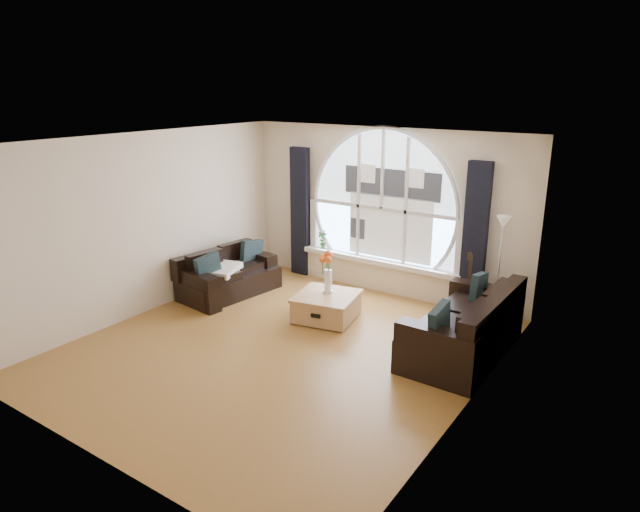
{
  "coord_description": "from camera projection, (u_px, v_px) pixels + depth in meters",
  "views": [
    {
      "loc": [
        4.18,
        -5.26,
        3.35
      ],
      "look_at": [
        0.0,
        0.9,
        1.05
      ],
      "focal_mm": 31.39,
      "sensor_mm": 36.0,
      "label": 1
    }
  ],
  "objects": [
    {
      "name": "ground",
      "position": [
        282.0,
        348.0,
        7.39
      ],
      "size": [
        5.0,
        5.5,
        0.01
      ],
      "primitive_type": "cube",
      "color": "brown",
      "rests_on": "ground"
    },
    {
      "name": "ceiling",
      "position": [
        277.0,
        141.0,
        6.59
      ],
      "size": [
        5.0,
        5.5,
        0.01
      ],
      "primitive_type": "cube",
      "color": "silver",
      "rests_on": "ground"
    },
    {
      "name": "wall_back",
      "position": [
        383.0,
        211.0,
        9.17
      ],
      "size": [
        5.0,
        0.01,
        2.7
      ],
      "primitive_type": "cube",
      "color": "beige",
      "rests_on": "ground"
    },
    {
      "name": "wall_front",
      "position": [
        83.0,
        326.0,
        4.82
      ],
      "size": [
        5.0,
        0.01,
        2.7
      ],
      "primitive_type": "cube",
      "color": "beige",
      "rests_on": "ground"
    },
    {
      "name": "wall_left",
      "position": [
        148.0,
        224.0,
        8.33
      ],
      "size": [
        0.01,
        5.5,
        2.7
      ],
      "primitive_type": "cube",
      "color": "beige",
      "rests_on": "ground"
    },
    {
      "name": "wall_right",
      "position": [
        475.0,
        290.0,
        5.65
      ],
      "size": [
        0.01,
        5.5,
        2.7
      ],
      "primitive_type": "cube",
      "color": "beige",
      "rests_on": "ground"
    },
    {
      "name": "attic_slope",
      "position": [
        453.0,
        190.0,
        5.52
      ],
      "size": [
        0.92,
        5.5,
        0.72
      ],
      "primitive_type": "cube",
      "color": "silver",
      "rests_on": "ground"
    },
    {
      "name": "arched_window",
      "position": [
        383.0,
        195.0,
        9.06
      ],
      "size": [
        2.6,
        0.06,
        2.15
      ],
      "primitive_type": "cube",
      "color": "silver",
      "rests_on": "wall_back"
    },
    {
      "name": "window_sill",
      "position": [
        379.0,
        261.0,
        9.34
      ],
      "size": [
        2.9,
        0.22,
        0.08
      ],
      "primitive_type": "cube",
      "color": "white",
      "rests_on": "wall_back"
    },
    {
      "name": "window_frame",
      "position": [
        382.0,
        195.0,
        9.04
      ],
      "size": [
        2.76,
        0.08,
        2.15
      ],
      "primitive_type": "cube",
      "color": "white",
      "rests_on": "wall_back"
    },
    {
      "name": "neighbor_house",
      "position": [
        390.0,
        204.0,
        9.01
      ],
      "size": [
        1.7,
        0.02,
        1.5
      ],
      "primitive_type": "cube",
      "color": "silver",
      "rests_on": "wall_back"
    },
    {
      "name": "curtain_left",
      "position": [
        300.0,
        212.0,
        9.99
      ],
      "size": [
        0.35,
        0.12,
        2.3
      ],
      "primitive_type": "cube",
      "color": "black",
      "rests_on": "ground"
    },
    {
      "name": "curtain_right",
      "position": [
        475.0,
        239.0,
        8.27
      ],
      "size": [
        0.35,
        0.12,
        2.3
      ],
      "primitive_type": "cube",
      "color": "black",
      "rests_on": "ground"
    },
    {
      "name": "sofa_left",
      "position": [
        229.0,
        271.0,
        9.19
      ],
      "size": [
        1.02,
        1.72,
        0.72
      ],
      "primitive_type": "cube",
      "rotation": [
        0.0,
        0.0,
        -0.13
      ],
      "color": "black",
      "rests_on": "ground"
    },
    {
      "name": "sofa_right",
      "position": [
        463.0,
        325.0,
        7.13
      ],
      "size": [
        1.02,
        1.98,
        0.87
      ],
      "primitive_type": "cube",
      "rotation": [
        0.0,
        0.0,
        -0.02
      ],
      "color": "black",
      "rests_on": "ground"
    },
    {
      "name": "coffee_chest",
      "position": [
        327.0,
        305.0,
        8.27
      ],
      "size": [
        1.01,
        1.01,
        0.42
      ],
      "primitive_type": "cube",
      "rotation": [
        0.0,
        0.0,
        0.2
      ],
      "color": "#AA7F50",
      "rests_on": "ground"
    },
    {
      "name": "throw_blanket",
      "position": [
        220.0,
        269.0,
        8.97
      ],
      "size": [
        0.67,
        0.67,
        0.1
      ],
      "primitive_type": "cube",
      "rotation": [
        0.0,
        0.0,
        0.25
      ],
      "color": "silver",
      "rests_on": "sofa_left"
    },
    {
      "name": "vase_flowers",
      "position": [
        328.0,
        267.0,
        8.2
      ],
      "size": [
        0.24,
        0.24,
        0.7
      ],
      "primitive_type": "cube",
      "color": "white",
      "rests_on": "coffee_chest"
    },
    {
      "name": "floor_lamp",
      "position": [
        499.0,
        271.0,
        7.94
      ],
      "size": [
        0.24,
        0.24,
        1.6
      ],
      "primitive_type": "cube",
      "color": "#B2B2B2",
      "rests_on": "ground"
    },
    {
      "name": "guitar",
      "position": [
        470.0,
        285.0,
        8.17
      ],
      "size": [
        0.41,
        0.32,
        1.06
      ],
      "primitive_type": "cube",
      "rotation": [
        0.0,
        0.0,
        0.26
      ],
      "color": "#965B2A",
      "rests_on": "ground"
    },
    {
      "name": "potted_plant",
      "position": [
        322.0,
        239.0,
        9.88
      ],
      "size": [
        0.18,
        0.13,
        0.32
      ],
      "primitive_type": "imported",
      "rotation": [
        0.0,
        0.0,
        0.09
      ],
      "color": "#1E6023",
      "rests_on": "window_sill"
    }
  ]
}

